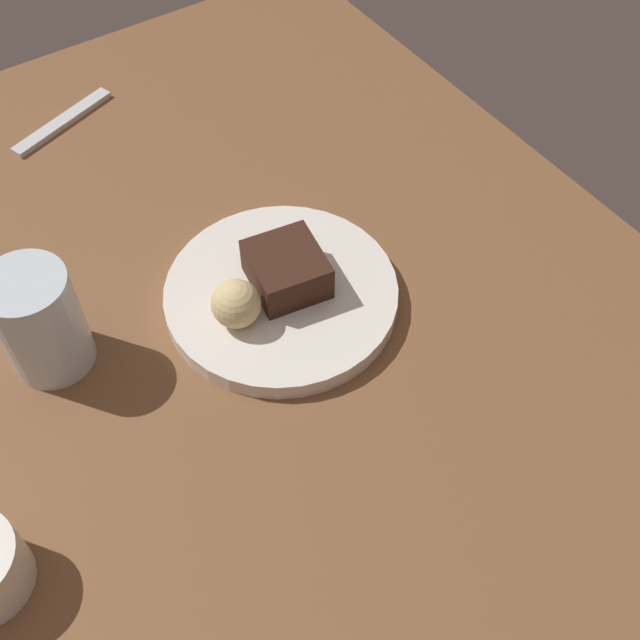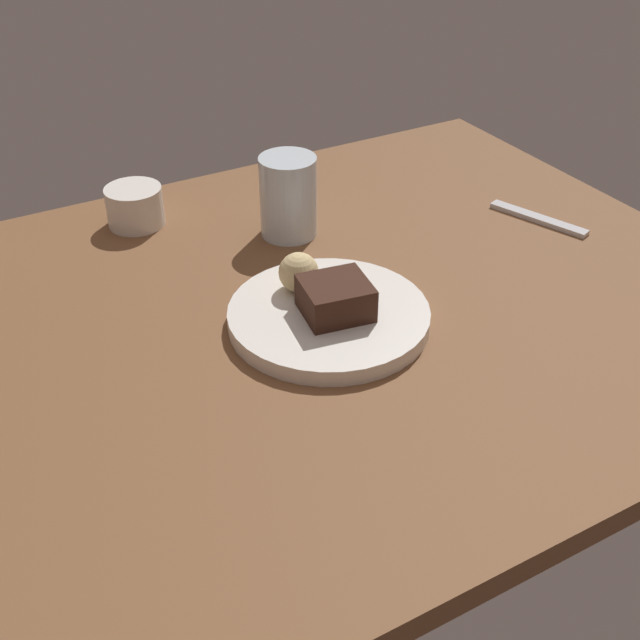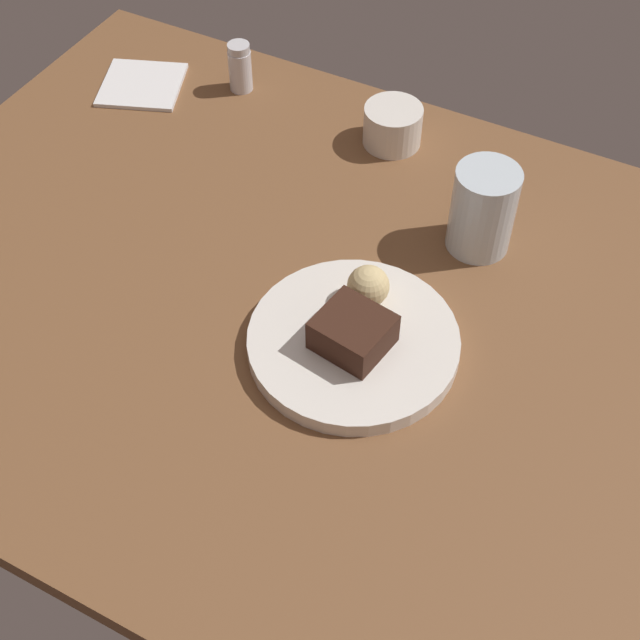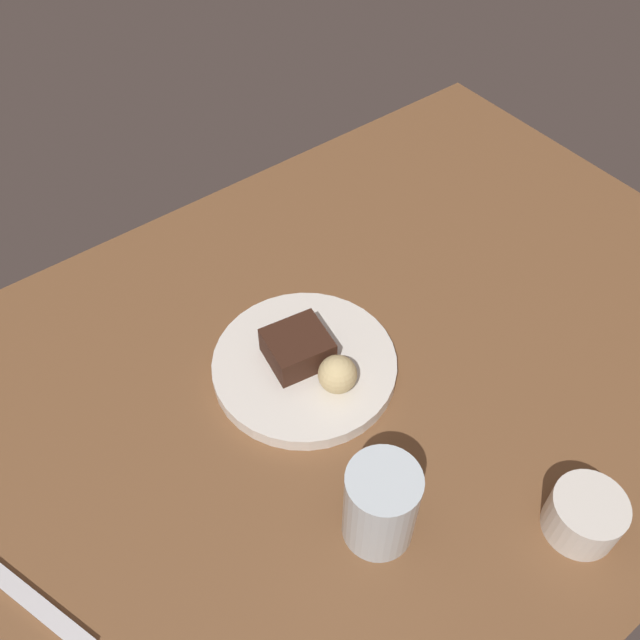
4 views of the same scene
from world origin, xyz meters
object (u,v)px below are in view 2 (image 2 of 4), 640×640
(water_glass, at_px, (288,197))
(dessert_spoon, at_px, (538,219))
(bread_roll, at_px, (299,272))
(chocolate_cake_slice, at_px, (336,298))
(coffee_cup, at_px, (135,206))
(dessert_plate, at_px, (329,317))

(water_glass, relative_size, dessert_spoon, 0.76)
(bread_roll, height_order, dessert_spoon, bread_roll)
(chocolate_cake_slice, relative_size, water_glass, 0.67)
(bread_roll, xyz_separation_m, coffee_cup, (-0.10, 0.30, -0.02))
(chocolate_cake_slice, xyz_separation_m, dessert_spoon, (0.39, 0.09, -0.04))
(coffee_cup, bearing_deg, dessert_spoon, -28.52)
(dessert_plate, bearing_deg, bread_roll, 99.87)
(bread_roll, height_order, water_glass, water_glass)
(dessert_plate, distance_m, coffee_cup, 0.37)
(bread_roll, distance_m, coffee_cup, 0.32)
(dessert_spoon, bearing_deg, dessert_plate, 81.10)
(chocolate_cake_slice, distance_m, bread_roll, 0.07)
(dessert_plate, distance_m, water_glass, 0.23)
(water_glass, height_order, coffee_cup, water_glass)
(coffee_cup, height_order, dessert_spoon, coffee_cup)
(water_glass, distance_m, coffee_cup, 0.22)
(bread_roll, bearing_deg, dessert_plate, -80.13)
(dessert_plate, bearing_deg, water_glass, 74.04)
(water_glass, distance_m, dessert_spoon, 0.36)
(bread_roll, bearing_deg, chocolate_cake_slice, -78.75)
(chocolate_cake_slice, xyz_separation_m, bread_roll, (-0.01, 0.07, 0.00))
(water_glass, bearing_deg, chocolate_cake_slice, -104.55)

